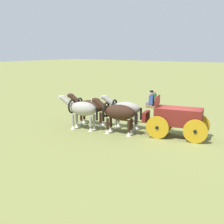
% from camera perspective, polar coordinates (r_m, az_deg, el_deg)
% --- Properties ---
extents(ground_plane, '(220.00, 220.00, 0.00)m').
position_cam_1_polar(ground_plane, '(18.05, 12.99, -4.95)').
color(ground_plane, olive).
extents(show_wagon, '(5.85, 2.34, 2.85)m').
position_cam_1_polar(show_wagon, '(17.75, 12.65, -0.99)').
color(show_wagon, maroon).
rests_on(show_wagon, ground).
extents(draft_horse_rear_near, '(3.07, 1.39, 2.23)m').
position_cam_1_polar(draft_horse_rear_near, '(18.05, 1.12, -0.16)').
color(draft_horse_rear_near, '#331E14').
rests_on(draft_horse_rear_near, ground).
extents(draft_horse_rear_off, '(2.96, 1.27, 2.23)m').
position_cam_1_polar(draft_horse_rear_off, '(19.25, 2.50, 0.60)').
color(draft_horse_rear_off, '#9E998E').
rests_on(draft_horse_rear_off, ground).
extents(draft_horse_lead_near, '(2.93, 1.34, 2.25)m').
position_cam_1_polar(draft_horse_lead_near, '(19.14, -6.15, 0.53)').
color(draft_horse_lead_near, '#9E998E').
rests_on(draft_horse_lead_near, ground).
extents(draft_horse_lead_off, '(3.19, 1.31, 2.18)m').
position_cam_1_polar(draft_horse_lead_off, '(20.28, -4.43, 1.08)').
color(draft_horse_lead_off, '#331E14').
rests_on(draft_horse_lead_off, ground).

